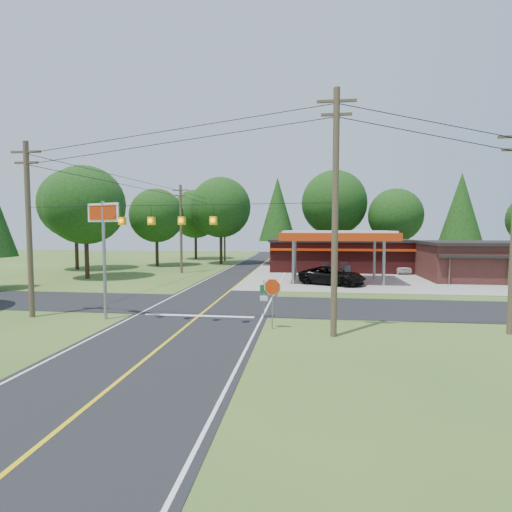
# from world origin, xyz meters

# --- Properties ---
(ground) EXTENTS (120.00, 120.00, 0.00)m
(ground) POSITION_xyz_m (0.00, 0.00, 0.00)
(ground) COLOR #375B20
(ground) RESTS_ON ground
(main_highway) EXTENTS (8.00, 120.00, 0.02)m
(main_highway) POSITION_xyz_m (0.00, 0.00, 0.01)
(main_highway) COLOR black
(main_highway) RESTS_ON ground
(cross_road) EXTENTS (70.00, 7.00, 0.02)m
(cross_road) POSITION_xyz_m (0.00, 0.00, 0.01)
(cross_road) COLOR black
(cross_road) RESTS_ON ground
(lane_center_yellow) EXTENTS (0.15, 110.00, 0.00)m
(lane_center_yellow) POSITION_xyz_m (0.00, 0.00, 0.03)
(lane_center_yellow) COLOR yellow
(lane_center_yellow) RESTS_ON main_highway
(gas_canopy) EXTENTS (10.60, 7.40, 4.88)m
(gas_canopy) POSITION_xyz_m (9.00, 13.00, 4.27)
(gas_canopy) COLOR gray
(gas_canopy) RESTS_ON ground
(convenience_store) EXTENTS (16.40, 7.55, 3.80)m
(convenience_store) POSITION_xyz_m (10.00, 22.98, 1.92)
(convenience_store) COLOR #521817
(convenience_store) RESTS_ON ground
(utility_pole_near_right) EXTENTS (1.80, 0.30, 11.50)m
(utility_pole_near_right) POSITION_xyz_m (7.50, -7.00, 5.96)
(utility_pole_near_right) COLOR #473828
(utility_pole_near_right) RESTS_ON ground
(utility_pole_near_left) EXTENTS (1.80, 0.30, 10.00)m
(utility_pole_near_left) POSITION_xyz_m (-9.50, -5.00, 5.20)
(utility_pole_near_left) COLOR #473828
(utility_pole_near_left) RESTS_ON ground
(utility_pole_far_left) EXTENTS (1.80, 0.30, 10.00)m
(utility_pole_far_left) POSITION_xyz_m (-8.00, 18.00, 5.20)
(utility_pole_far_left) COLOR #473828
(utility_pole_far_left) RESTS_ON ground
(utility_pole_north) EXTENTS (0.30, 0.30, 9.50)m
(utility_pole_north) POSITION_xyz_m (-6.50, 35.00, 4.75)
(utility_pole_north) COLOR #473828
(utility_pole_north) RESTS_ON ground
(overhead_beacons) EXTENTS (17.04, 2.04, 1.03)m
(overhead_beacons) POSITION_xyz_m (-1.00, -6.00, 6.21)
(overhead_beacons) COLOR black
(overhead_beacons) RESTS_ON ground
(treeline_backdrop) EXTENTS (70.27, 51.59, 13.30)m
(treeline_backdrop) POSITION_xyz_m (0.82, 24.01, 7.49)
(treeline_backdrop) COLOR #332316
(treeline_backdrop) RESTS_ON ground
(suv_car) EXTENTS (7.81, 7.81, 1.64)m
(suv_car) POSITION_xyz_m (8.50, 10.48, 0.82)
(suv_car) COLOR black
(suv_car) RESTS_ON ground
(sedan_car) EXTENTS (4.58, 4.58, 1.38)m
(sedan_car) POSITION_xyz_m (16.67, 21.00, 0.69)
(sedan_car) COLOR white
(sedan_car) RESTS_ON ground
(big_stop_sign) EXTENTS (2.30, 1.01, 6.61)m
(big_stop_sign) POSITION_xyz_m (-5.00, -5.01, 4.88)
(big_stop_sign) COLOR gray
(big_stop_sign) RESTS_ON ground
(octagonal_stop_sign) EXTENTS (0.90, 0.17, 2.62)m
(octagonal_stop_sign) POSITION_xyz_m (4.50, -6.01, 1.96)
(octagonal_stop_sign) COLOR gray
(octagonal_stop_sign) RESTS_ON ground
(route_sign_post) EXTENTS (0.45, 0.10, 2.17)m
(route_sign_post) POSITION_xyz_m (3.80, -3.52, 1.29)
(route_sign_post) COLOR gray
(route_sign_post) RESTS_ON ground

